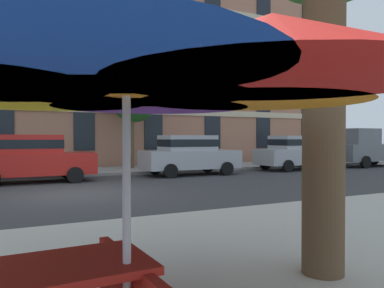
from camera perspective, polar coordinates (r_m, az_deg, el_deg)
ground_plane at (r=11.92m, az=-16.71°, el=-7.15°), size 120.00×120.00×0.00m
sidewalk_far at (r=18.61m, az=-20.39°, el=-4.09°), size 56.00×3.60×0.12m
apartment_building at (r=27.85m, az=-22.47°, el=17.40°), size 39.07×12.08×19.20m
sedan_red at (r=15.37m, az=-22.84°, el=-1.82°), size 4.40×1.98×1.78m
sedan_silver at (r=17.12m, az=-0.39°, el=-1.48°), size 4.40×1.98×1.78m
sedan_silver_midblock at (r=20.65m, az=15.26°, el=-1.10°), size 4.40×1.98×1.78m
pickup_gray_midblock at (r=24.63m, az=24.71°, el=-0.66°), size 5.10×2.12×2.20m
street_tree_middle at (r=20.07m, az=-8.60°, el=6.84°), size 2.44×2.44×4.98m
patio_umbrella at (r=2.79m, az=-9.78°, el=11.20°), size 4.08×3.78×2.43m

